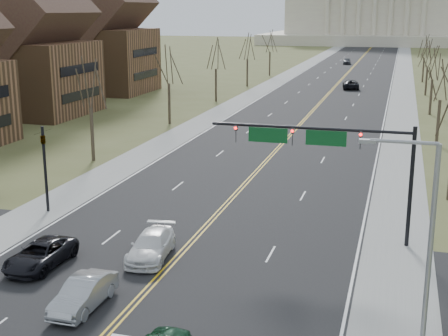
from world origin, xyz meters
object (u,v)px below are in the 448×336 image
Objects in this scene: signal_left at (44,159)px; car_sb_inner_lead at (84,293)px; street_light at (423,243)px; car_far_sb at (347,61)px; car_far_nb at (351,84)px; car_sb_outer_lead at (40,255)px; car_sb_inner_second at (151,246)px; signal_mast at (325,146)px.

car_sb_inner_lead is at bearing -52.79° from signal_left.
car_far_sb is (-14.95, 141.42, -4.40)m from street_light.
street_light is 1.56× the size of car_far_nb.
street_light is (24.24, -13.50, 1.51)m from signal_left.
signal_left is 1.03× the size of car_far_nb.
street_light is at bearing -29.12° from signal_left.
car_far_sb is (4.50, 136.55, 0.13)m from car_sb_outer_lead.
signal_left is 10.33m from car_sb_outer_lead.
car_sb_inner_lead is at bearing -103.07° from car_sb_inner_second.
street_light reaches higher than signal_left.
signal_left is 27.78m from street_light.
signal_left is 12.07m from car_sb_inner_second.
signal_mast is 2.08× the size of car_far_nb.
car_sb_inner_lead is 0.89× the size of car_sb_outer_lead.
car_far_nb is at bearing 96.21° from street_light.
street_light is at bearing 89.08° from car_far_nb.
street_light is 2.07× the size of car_sb_inner_lead.
signal_mast reaches higher than car_far_nb.
car_far_sb is (-0.83, 133.77, 0.09)m from car_sb_inner_second.
car_sb_outer_lead is (4.79, -8.63, -3.02)m from signal_left.
car_far_sb is at bearing 89.47° from car_sb_outer_lead.
signal_mast is at bearing 111.41° from street_light.
signal_mast is 17.33m from car_sb_outer_lead.
car_sb_outer_lead is 136.63m from car_far_sb.
car_sb_inner_lead is 0.75× the size of car_far_nb.
car_far_nb is at bearing 79.20° from signal_left.
car_far_sb is at bearing 83.51° from car_sb_inner_second.
car_sb_outer_lead is (-4.61, 3.76, -0.04)m from car_sb_inner_lead.
street_light reaches higher than car_far_nb.
car_sb_inner_lead is at bearing -95.11° from car_far_sb.
street_light is 1.91× the size of car_far_sb.
car_far_nb is 1.22× the size of car_far_sb.
street_light reaches higher than car_sb_inner_second.
signal_mast reaches higher than car_sb_inner_lead.
car_sb_outer_lead is at bearing -148.62° from signal_mast.
car_far_nb is at bearing 84.81° from car_sb_outer_lead.
signal_mast is at bearing 26.70° from car_sb_inner_second.
car_far_sb is at bearing 96.03° from street_light.
signal_left is 1.21× the size of car_sb_inner_second.
signal_mast reaches higher than car_sb_inner_second.
car_sb_inner_lead is at bearing -37.80° from car_sb_outer_lead.
signal_mast is 11.72m from car_sb_inner_second.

